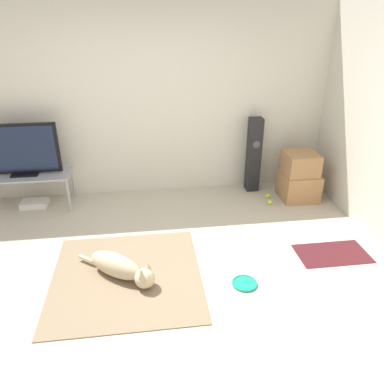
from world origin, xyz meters
The scene contains 14 objects.
ground_plane centered at (0.00, 0.00, 0.00)m, with size 12.00×12.00×0.00m, color #BCB29E.
wall_back centered at (0.00, 2.10, 1.27)m, with size 8.00×0.06×2.55m.
area_rug centered at (-0.26, 0.08, 0.01)m, with size 1.48×1.49×0.01m.
dog centered at (-0.30, 0.06, 0.13)m, with size 0.80×0.64×0.26m.
frisbee centered at (0.89, -0.19, 0.01)m, with size 0.25×0.25×0.03m.
cardboard_box_lower centered at (2.12, 1.54, 0.19)m, with size 0.49×0.48×0.38m.
cardboard_box_upper centered at (2.10, 1.53, 0.53)m, with size 0.43×0.43×0.30m.
floor_speaker centered at (1.54, 1.90, 0.54)m, with size 0.18×0.18×1.08m.
tv_stand centered at (-1.57, 1.78, 0.42)m, with size 1.15×0.47×0.47m.
tv centered at (-1.57, 1.78, 0.80)m, with size 0.95×0.20×0.68m.
tennis_ball_by_boxes centered at (1.66, 1.39, 0.03)m, with size 0.07×0.07×0.07m.
tennis_ball_near_speaker centered at (1.70, 1.58, 0.03)m, with size 0.07×0.07×0.07m.
game_console centered at (-1.53, 1.77, 0.04)m, with size 0.35×0.23×0.08m.
door_mat centered at (1.98, 0.18, 0.00)m, with size 0.78×0.45×0.01m.
Camera 1 is at (-0.00, -2.98, 2.42)m, focal length 35.00 mm.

